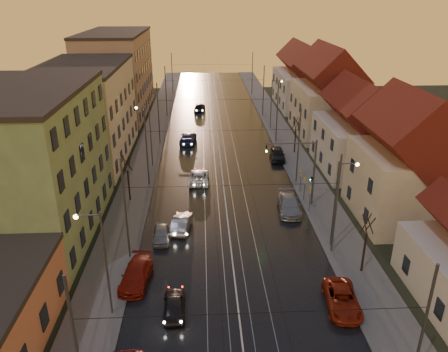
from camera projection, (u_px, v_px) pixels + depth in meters
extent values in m
plane|color=black|center=(241.00, 330.00, 28.97)|extent=(160.00, 160.00, 0.00)
cube|color=black|center=(218.00, 141.00, 65.76)|extent=(16.00, 120.00, 0.04)
cube|color=#4C4C4C|center=(151.00, 141.00, 65.28)|extent=(4.00, 120.00, 0.15)
cube|color=#4C4C4C|center=(284.00, 139.00, 66.20)|extent=(4.00, 120.00, 0.15)
cube|color=gray|center=(203.00, 141.00, 65.64)|extent=(0.06, 120.00, 0.03)
cube|color=gray|center=(213.00, 141.00, 65.71)|extent=(0.06, 120.00, 0.03)
cube|color=gray|center=(223.00, 140.00, 65.78)|extent=(0.06, 120.00, 0.03)
cube|color=gray|center=(233.00, 140.00, 65.85)|extent=(0.06, 120.00, 0.03)
cube|color=#688454|center=(31.00, 166.00, 38.51)|extent=(10.00, 18.00, 13.00)
cube|color=beige|center=(86.00, 114.00, 57.11)|extent=(10.00, 20.00, 12.00)
cube|color=tan|center=(117.00, 74.00, 78.80)|extent=(10.00, 24.00, 14.00)
cube|color=beige|center=(403.00, 185.00, 42.19)|extent=(8.50, 10.00, 7.00)
pyramid|color=#571514|center=(412.00, 131.00, 40.09)|extent=(8.67, 10.20, 3.80)
cube|color=silver|center=(358.00, 146.00, 54.34)|extent=(9.00, 12.00, 6.00)
pyramid|color=#571514|center=(362.00, 110.00, 52.55)|extent=(9.18, 12.24, 3.20)
cube|color=beige|center=(326.00, 110.00, 67.85)|extent=(9.00, 14.00, 7.50)
pyramid|color=#571514|center=(330.00, 73.00, 65.61)|extent=(9.18, 14.28, 4.00)
cube|color=silver|center=(301.00, 90.00, 84.61)|extent=(9.00, 16.00, 6.50)
pyramid|color=#571514|center=(303.00, 63.00, 82.66)|extent=(9.18, 16.32, 3.50)
cylinder|color=#595B60|center=(77.00, 352.00, 21.30)|extent=(0.16, 0.16, 9.00)
cylinder|color=#595B60|center=(421.00, 339.00, 22.09)|extent=(0.16, 0.16, 9.00)
cylinder|color=#595B60|center=(126.00, 210.00, 35.10)|extent=(0.16, 0.16, 9.00)
cylinder|color=#595B60|center=(336.00, 205.00, 35.89)|extent=(0.16, 0.16, 9.00)
cylinder|color=#595B60|center=(147.00, 149.00, 48.90)|extent=(0.16, 0.16, 9.00)
cylinder|color=#595B60|center=(298.00, 146.00, 49.69)|extent=(0.16, 0.16, 9.00)
cylinder|color=#595B60|center=(158.00, 114.00, 62.70)|extent=(0.16, 0.16, 9.00)
cylinder|color=#595B60|center=(277.00, 113.00, 63.49)|extent=(0.16, 0.16, 9.00)
cylinder|color=#595B60|center=(166.00, 92.00, 76.50)|extent=(0.16, 0.16, 9.00)
cylinder|color=#595B60|center=(263.00, 91.00, 77.29)|extent=(0.16, 0.16, 9.00)
cylinder|color=#595B60|center=(172.00, 74.00, 93.06)|extent=(0.16, 0.16, 9.00)
cylinder|color=#595B60|center=(252.00, 74.00, 93.85)|extent=(0.16, 0.16, 9.00)
cylinder|color=#595B60|center=(106.00, 266.00, 28.84)|extent=(0.14, 0.14, 8.00)
cylinder|color=#595B60|center=(87.00, 215.00, 27.33)|extent=(1.60, 0.10, 0.10)
sphere|color=#FFD88C|center=(76.00, 217.00, 27.33)|extent=(0.32, 0.32, 0.32)
cylinder|color=#595B60|center=(335.00, 205.00, 37.01)|extent=(0.14, 0.14, 8.00)
cylinder|color=#595B60|center=(349.00, 163.00, 35.57)|extent=(1.60, 0.10, 0.10)
sphere|color=#FFD88C|center=(357.00, 164.00, 35.64)|extent=(0.32, 0.32, 0.32)
cylinder|color=#595B60|center=(151.00, 137.00, 54.60)|extent=(0.14, 0.14, 8.00)
cylinder|color=#595B60|center=(142.00, 107.00, 53.09)|extent=(1.60, 0.10, 0.10)
sphere|color=#FFD88C|center=(136.00, 108.00, 53.09)|extent=(0.32, 0.32, 0.32)
cylinder|color=#595B60|center=(271.00, 105.00, 70.14)|extent=(0.14, 0.14, 8.00)
cylinder|color=#595B60|center=(277.00, 81.00, 68.69)|extent=(1.60, 0.10, 0.10)
sphere|color=#FFD88C|center=(282.00, 81.00, 68.77)|extent=(0.32, 0.32, 0.32)
cylinder|color=#595B60|center=(314.00, 174.00, 44.54)|extent=(0.20, 0.20, 7.20)
cylinder|color=#595B60|center=(291.00, 143.00, 43.14)|extent=(5.20, 0.14, 0.14)
imported|color=black|center=(266.00, 149.00, 43.26)|extent=(0.15, 0.18, 0.90)
sphere|color=#19FF3F|center=(266.00, 151.00, 43.21)|extent=(0.20, 0.20, 0.20)
cylinder|color=black|center=(129.00, 186.00, 46.22)|extent=(0.18, 0.18, 3.50)
cylinder|color=black|center=(129.00, 163.00, 45.31)|extent=(0.37, 0.92, 1.61)
cylinder|color=black|center=(126.00, 163.00, 45.44)|extent=(0.91, 0.40, 1.61)
cylinder|color=black|center=(124.00, 164.00, 45.13)|extent=(0.37, 0.92, 1.61)
cylinder|color=black|center=(128.00, 164.00, 45.03)|extent=(0.84, 0.54, 1.62)
cylinder|color=black|center=(364.00, 253.00, 34.27)|extent=(0.18, 0.18, 3.50)
cylinder|color=black|center=(370.00, 224.00, 33.37)|extent=(0.37, 0.92, 1.61)
cylinder|color=black|center=(366.00, 224.00, 33.49)|extent=(0.91, 0.40, 1.61)
cylinder|color=black|center=(365.00, 226.00, 33.19)|extent=(0.37, 0.92, 1.61)
cylinder|color=black|center=(370.00, 226.00, 33.09)|extent=(0.84, 0.54, 1.62)
cylinder|color=black|center=(295.00, 141.00, 60.04)|extent=(0.18, 0.18, 3.50)
cylinder|color=black|center=(298.00, 123.00, 59.14)|extent=(0.37, 0.92, 1.61)
cylinder|color=black|center=(295.00, 123.00, 59.26)|extent=(0.91, 0.40, 1.61)
cylinder|color=black|center=(295.00, 124.00, 58.96)|extent=(0.37, 0.92, 1.61)
cylinder|color=black|center=(297.00, 124.00, 58.86)|extent=(0.84, 0.54, 1.62)
imported|color=black|center=(174.00, 305.00, 30.36)|extent=(1.62, 3.78, 1.27)
imported|color=gray|center=(182.00, 223.00, 40.98)|extent=(2.06, 4.43, 1.41)
imported|color=silver|center=(199.00, 177.00, 51.27)|extent=(2.37, 4.87, 1.33)
imported|color=#19214D|center=(188.00, 138.00, 64.60)|extent=(2.66, 5.58, 1.57)
imported|color=black|center=(199.00, 107.00, 81.97)|extent=(2.27, 4.65, 1.53)
imported|color=maroon|center=(136.00, 275.00, 33.46)|extent=(2.44, 5.00, 1.40)
imported|color=#949499|center=(161.00, 234.00, 39.29)|extent=(1.61, 3.67, 1.23)
imported|color=maroon|center=(342.00, 299.00, 30.84)|extent=(2.62, 4.94, 1.32)
imported|color=#9FA0A5|center=(289.00, 204.00, 44.40)|extent=(2.51, 5.37, 1.52)
imported|color=black|center=(277.00, 154.00, 58.05)|extent=(2.19, 4.73, 1.57)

